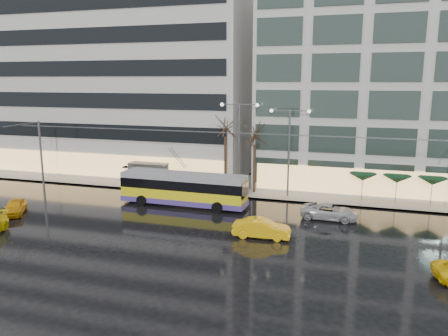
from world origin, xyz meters
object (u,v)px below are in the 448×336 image
at_px(trolleybus, 184,190).
at_px(taxi_a, 15,207).
at_px(street_lamp_near, 239,135).
at_px(bus_shelter, 146,169).

relative_size(trolleybus, taxi_a, 3.14).
bearing_deg(trolleybus, street_lamp_near, 56.71).
distance_m(trolleybus, street_lamp_near, 8.19).
bearing_deg(bus_shelter, street_lamp_near, 0.63).
height_order(trolleybus, taxi_a, trolleybus).
relative_size(street_lamp_near, taxi_a, 2.40).
distance_m(bus_shelter, taxi_a, 13.92).
height_order(bus_shelter, taxi_a, bus_shelter).
xyz_separation_m(trolleybus, street_lamp_near, (3.75, 5.71, 4.52)).
height_order(trolleybus, street_lamp_near, street_lamp_near).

